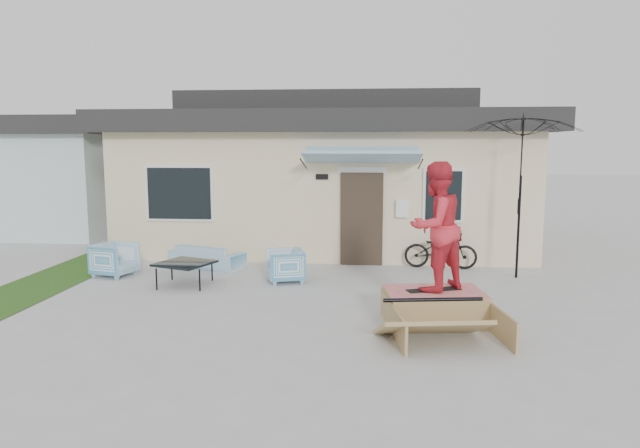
# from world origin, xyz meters

# --- Properties ---
(ground) EXTENTS (90.00, 90.00, 0.00)m
(ground) POSITION_xyz_m (0.00, 0.00, 0.00)
(ground) COLOR #B1B1B1
(ground) RESTS_ON ground
(grass_strip) EXTENTS (1.40, 8.00, 0.01)m
(grass_strip) POSITION_xyz_m (-5.20, 2.00, 0.00)
(grass_strip) COLOR #244A17
(grass_strip) RESTS_ON ground
(house) EXTENTS (10.80, 8.49, 4.10)m
(house) POSITION_xyz_m (0.00, 7.99, 1.94)
(house) COLOR beige
(house) RESTS_ON ground
(neighbor_house) EXTENTS (8.60, 7.60, 3.50)m
(neighbor_house) POSITION_xyz_m (-10.50, 10.00, 1.78)
(neighbor_house) COLOR silver
(neighbor_house) RESTS_ON ground
(loveseat) EXTENTS (1.76, 1.07, 0.66)m
(loveseat) POSITION_xyz_m (-2.44, 3.95, 0.33)
(loveseat) COLOR teal
(loveseat) RESTS_ON ground
(armchair_left) EXTENTS (0.87, 0.90, 0.76)m
(armchair_left) POSITION_xyz_m (-4.09, 2.89, 0.38)
(armchair_left) COLOR teal
(armchair_left) RESTS_ON ground
(armchair_right) EXTENTS (0.84, 0.87, 0.72)m
(armchair_right) POSITION_xyz_m (-0.48, 2.71, 0.36)
(armchair_right) COLOR teal
(armchair_right) RESTS_ON ground
(coffee_table) EXTENTS (1.20, 1.20, 0.46)m
(coffee_table) POSITION_xyz_m (-2.37, 2.23, 0.23)
(coffee_table) COLOR black
(coffee_table) RESTS_ON ground
(bicycle) EXTENTS (1.63, 0.71, 1.01)m
(bicycle) POSITION_xyz_m (2.75, 4.26, 0.51)
(bicycle) COLOR black
(bicycle) RESTS_ON ground
(patio_umbrella) EXTENTS (2.58, 2.44, 2.20)m
(patio_umbrella) POSITION_xyz_m (4.21, 3.48, 1.75)
(patio_umbrella) COLOR black
(patio_umbrella) RESTS_ON ground
(skate_ramp) EXTENTS (1.73, 2.14, 0.49)m
(skate_ramp) POSITION_xyz_m (2.20, 0.30, 0.24)
(skate_ramp) COLOR #9D7F4E
(skate_ramp) RESTS_ON ground
(skateboard) EXTENTS (0.88, 0.50, 0.05)m
(skateboard) POSITION_xyz_m (2.20, 0.35, 0.51)
(skateboard) COLOR black
(skateboard) RESTS_ON skate_ramp
(skater) EXTENTS (1.21, 1.19, 1.97)m
(skater) POSITION_xyz_m (2.20, 0.35, 1.52)
(skater) COLOR red
(skater) RESTS_ON skateboard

